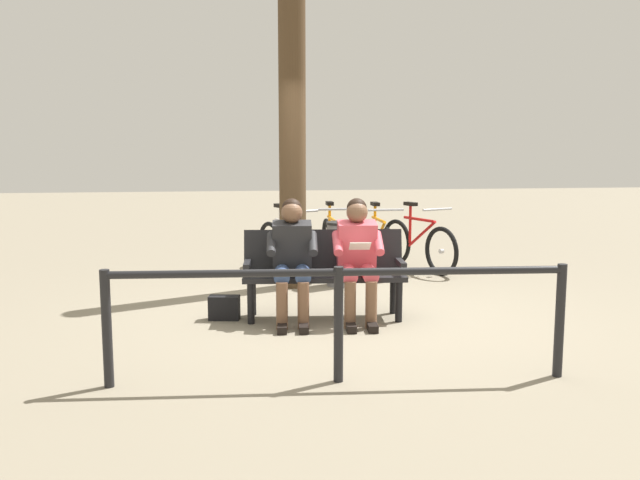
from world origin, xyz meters
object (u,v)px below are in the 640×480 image
object	(u,v)px
litter_bin	(340,254)
bicycle_silver	(418,244)
person_companion	(292,254)
person_reading	(358,254)
bench	(324,267)
tree_trunk	(292,119)
bicycle_purple	(331,243)
bicycle_green	(287,247)
bicycle_orange	(378,244)
handbag	(224,308)

from	to	relation	value
litter_bin	bicycle_silver	world-z (taller)	bicycle_silver
person_companion	bicycle_silver	world-z (taller)	person_companion
person_reading	bench	bearing A→B (deg)	-27.07
bench	tree_trunk	bearing A→B (deg)	-78.74
bicycle_purple	bicycle_green	bearing A→B (deg)	-66.49
bicycle_green	bench	bearing A→B (deg)	-19.43
person_companion	bicycle_purple	world-z (taller)	person_companion
person_reading	bicycle_orange	size ratio (longest dim) A/B	0.71
person_companion	person_reading	bearing A→B (deg)	179.95
bench	litter_bin	xyz separation A→B (m)	(-0.42, -1.47, -0.11)
tree_trunk	bicycle_green	world-z (taller)	tree_trunk
litter_bin	bicycle_green	distance (m)	1.05
litter_bin	bicycle_green	bearing A→B (deg)	-56.53
bench	tree_trunk	xyz separation A→B (m)	(0.16, -1.50, 1.53)
person_companion	bicycle_orange	xyz separation A→B (m)	(-1.45, -2.57, -0.30)
bicycle_silver	tree_trunk	bearing A→B (deg)	-85.53
bench	bicycle_purple	world-z (taller)	bicycle_purple
person_reading	bicycle_purple	size ratio (longest dim) A/B	0.71
handbag	tree_trunk	world-z (taller)	tree_trunk
bicycle_orange	bench	bearing A→B (deg)	-25.63
handbag	tree_trunk	xyz separation A→B (m)	(-0.84, -1.49, 1.91)
person_reading	person_companion	xyz separation A→B (m)	(0.64, -0.06, -0.00)
handbag	bicycle_purple	world-z (taller)	bicycle_purple
person_companion	bicycle_green	distance (m)	2.50
bicycle_orange	bicycle_green	xyz separation A→B (m)	(1.28, 0.09, 0.00)
bench	bicycle_silver	xyz separation A→B (m)	(-1.68, -2.38, -0.15)
bench	bicycle_orange	xyz separation A→B (m)	(-1.12, -2.43, -0.15)
tree_trunk	bicycle_silver	size ratio (longest dim) A/B	2.56
person_companion	bicycle_green	bearing A→B (deg)	-88.81
person_reading	bicycle_silver	distance (m)	2.93
person_companion	handbag	distance (m)	0.87
litter_bin	handbag	bearing A→B (deg)	45.75
bench	litter_bin	bearing A→B (deg)	-100.81
tree_trunk	bicycle_silver	world-z (taller)	tree_trunk
person_reading	bicycle_green	distance (m)	2.60
bench	person_companion	xyz separation A→B (m)	(0.33, 0.13, 0.16)
bicycle_silver	bicycle_orange	xyz separation A→B (m)	(0.56, -0.05, 0.00)
litter_bin	bicycle_purple	bearing A→B (deg)	-93.76
bicycle_orange	person_companion	bearing A→B (deg)	-30.40
person_companion	litter_bin	bearing A→B (deg)	-109.97
handbag	bicycle_silver	distance (m)	3.58
person_reading	tree_trunk	size ratio (longest dim) A/B	0.30
person_reading	tree_trunk	xyz separation A→B (m)	(0.46, -1.69, 1.37)
bicycle_purple	bicycle_green	world-z (taller)	same
bench	litter_bin	size ratio (longest dim) A/B	2.07
tree_trunk	bicycle_silver	distance (m)	2.64
bicycle_purple	bicycle_green	distance (m)	0.71
litter_bin	bicycle_orange	bearing A→B (deg)	-125.93
tree_trunk	bicycle_orange	bearing A→B (deg)	-143.93
person_reading	bicycle_purple	bearing A→B (deg)	-88.67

